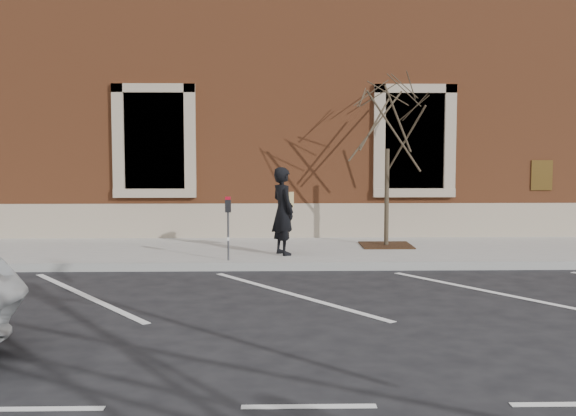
{
  "coord_description": "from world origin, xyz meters",
  "views": [
    {
      "loc": [
        -0.34,
        -13.19,
        2.32
      ],
      "look_at": [
        0.0,
        0.6,
        1.1
      ],
      "focal_mm": 45.0,
      "sensor_mm": 36.0,
      "label": 1
    }
  ],
  "objects": [
    {
      "name": "building_civic",
      "position": [
        0.0,
        7.74,
        4.0
      ],
      "size": [
        40.0,
        8.62,
        8.0
      ],
      "color": "brown",
      "rests_on": "ground"
    },
    {
      "name": "parking_stripes",
      "position": [
        0.0,
        -2.2,
        0.0
      ],
      "size": [
        28.0,
        4.4,
        0.01
      ],
      "primitive_type": null,
      "color": "silver",
      "rests_on": "ground"
    },
    {
      "name": "sidewalk_near",
      "position": [
        0.0,
        1.75,
        0.07
      ],
      "size": [
        40.0,
        3.5,
        0.15
      ],
      "primitive_type": "cube",
      "color": "#B7B2AC",
      "rests_on": "ground"
    },
    {
      "name": "ground",
      "position": [
        0.0,
        0.0,
        0.0
      ],
      "size": [
        120.0,
        120.0,
        0.0
      ],
      "primitive_type": "plane",
      "color": "#28282B",
      "rests_on": "ground"
    },
    {
      "name": "parking_meter",
      "position": [
        -1.13,
        0.21,
        0.98
      ],
      "size": [
        0.11,
        0.08,
        1.2
      ],
      "rotation": [
        0.0,
        0.0,
        0.26
      ],
      "color": "#595B60",
      "rests_on": "sidewalk_near"
    },
    {
      "name": "curb_near",
      "position": [
        0.0,
        -0.05,
        0.07
      ],
      "size": [
        40.0,
        0.12,
        0.15
      ],
      "primitive_type": "cube",
      "color": "#9E9E99",
      "rests_on": "ground"
    },
    {
      "name": "sapling",
      "position": [
        2.14,
        2.08,
        2.79
      ],
      "size": [
        2.26,
        2.26,
        3.77
      ],
      "color": "#453B2A",
      "rests_on": "sidewalk_near"
    },
    {
      "name": "tree_grate",
      "position": [
        2.14,
        2.08,
        0.16
      ],
      "size": [
        1.07,
        1.07,
        0.03
      ],
      "primitive_type": "cube",
      "color": "#3A2512",
      "rests_on": "sidewalk_near"
    },
    {
      "name": "man",
      "position": [
        -0.09,
        0.92,
        1.01
      ],
      "size": [
        0.65,
        0.75,
        1.73
      ],
      "primitive_type": "imported",
      "rotation": [
        0.0,
        0.0,
        2.02
      ],
      "color": "black",
      "rests_on": "sidewalk_near"
    }
  ]
}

